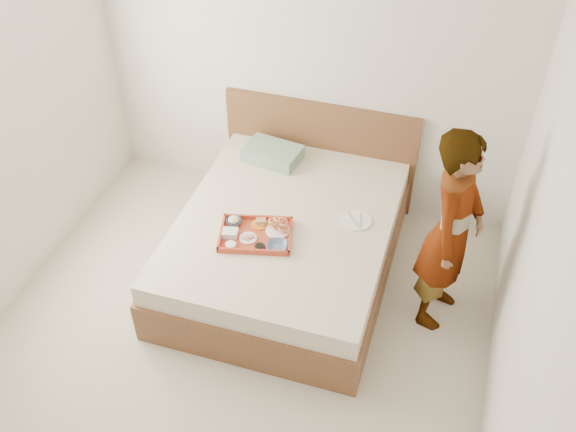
# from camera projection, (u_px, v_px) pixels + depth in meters

# --- Properties ---
(ground) EXTENTS (3.50, 4.00, 0.01)m
(ground) POSITION_uv_depth(u_px,v_px,m) (224.00, 363.00, 4.49)
(ground) COLOR beige
(ground) RESTS_ON ground
(wall_back) EXTENTS (3.50, 0.01, 2.60)m
(wall_back) POSITION_uv_depth(u_px,v_px,m) (307.00, 61.00, 5.07)
(wall_back) COLOR silver
(wall_back) RESTS_ON ground
(wall_right) EXTENTS (0.01, 4.00, 2.60)m
(wall_right) POSITION_uv_depth(u_px,v_px,m) (533.00, 293.00, 3.24)
(wall_right) COLOR silver
(wall_right) RESTS_ON ground
(bed) EXTENTS (1.65, 2.00, 0.53)m
(bed) POSITION_uv_depth(u_px,v_px,m) (286.00, 244.00, 5.00)
(bed) COLOR brown
(bed) RESTS_ON ground
(headboard) EXTENTS (1.65, 0.06, 0.95)m
(headboard) POSITION_uv_depth(u_px,v_px,m) (320.00, 152.00, 5.56)
(headboard) COLOR brown
(headboard) RESTS_ON ground
(pillow) EXTENTS (0.49, 0.37, 0.11)m
(pillow) POSITION_uv_depth(u_px,v_px,m) (273.00, 153.00, 5.35)
(pillow) COLOR #81A389
(pillow) RESTS_ON bed
(tray) EXTENTS (0.59, 0.48, 0.05)m
(tray) POSITION_uv_depth(u_px,v_px,m) (256.00, 234.00, 4.66)
(tray) COLOR #B8371B
(tray) RESTS_ON bed
(prawn_plate) EXTENTS (0.21, 0.21, 0.01)m
(prawn_plate) POSITION_uv_depth(u_px,v_px,m) (278.00, 231.00, 4.70)
(prawn_plate) COLOR white
(prawn_plate) RESTS_ON tray
(navy_bowl_big) EXTENTS (0.18, 0.18, 0.04)m
(navy_bowl_big) POSITION_uv_depth(u_px,v_px,m) (277.00, 246.00, 4.56)
(navy_bowl_big) COLOR #1E294D
(navy_bowl_big) RESTS_ON tray
(sauce_dish) EXTENTS (0.09, 0.09, 0.03)m
(sauce_dish) POSITION_uv_depth(u_px,v_px,m) (260.00, 247.00, 4.55)
(sauce_dish) COLOR black
(sauce_dish) RESTS_ON tray
(meat_plate) EXTENTS (0.15, 0.15, 0.01)m
(meat_plate) POSITION_uv_depth(u_px,v_px,m) (248.00, 238.00, 4.64)
(meat_plate) COLOR white
(meat_plate) RESTS_ON tray
(bread_plate) EXTENTS (0.15, 0.15, 0.01)m
(bread_plate) POSITION_uv_depth(u_px,v_px,m) (260.00, 224.00, 4.75)
(bread_plate) COLOR orange
(bread_plate) RESTS_ON tray
(salad_bowl) EXTENTS (0.14, 0.14, 0.04)m
(salad_bowl) POSITION_uv_depth(u_px,v_px,m) (234.00, 222.00, 4.75)
(salad_bowl) COLOR #1E294D
(salad_bowl) RESTS_ON tray
(plastic_tub) EXTENTS (0.13, 0.11, 0.05)m
(plastic_tub) POSITION_uv_depth(u_px,v_px,m) (230.00, 233.00, 4.65)
(plastic_tub) COLOR silver
(plastic_tub) RESTS_ON tray
(cheese_round) EXTENTS (0.09, 0.09, 0.03)m
(cheese_round) POSITION_uv_depth(u_px,v_px,m) (231.00, 245.00, 4.57)
(cheese_round) COLOR white
(cheese_round) RESTS_ON tray
(dinner_plate) EXTENTS (0.29, 0.29, 0.01)m
(dinner_plate) POSITION_uv_depth(u_px,v_px,m) (356.00, 220.00, 4.80)
(dinner_plate) COLOR white
(dinner_plate) RESTS_ON bed
(person) EXTENTS (0.49, 0.64, 1.58)m
(person) POSITION_uv_depth(u_px,v_px,m) (452.00, 232.00, 4.33)
(person) COLOR silver
(person) RESTS_ON ground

